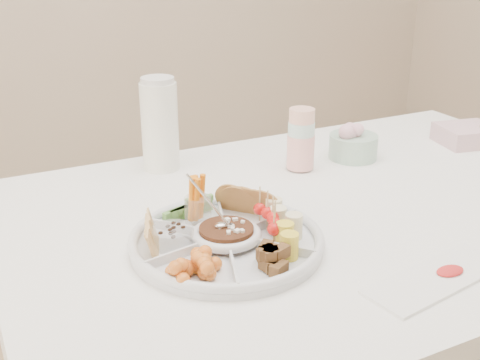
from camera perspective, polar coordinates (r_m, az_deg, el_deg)
name	(u,v)px	position (r m, az deg, el deg)	size (l,w,h in m)	color
dining_table	(330,338)	(1.61, 8.56, -14.57)	(1.52, 1.02, 0.76)	white
party_tray	(226,238)	(1.19, -1.30, -5.50)	(0.38, 0.38, 0.04)	silver
bean_dip	(226,234)	(1.19, -1.30, -5.18)	(0.11, 0.11, 0.04)	black
tortillas	(251,203)	(1.29, 1.03, -2.17)	(0.10, 0.10, 0.06)	olive
carrot_cucumber	(190,197)	(1.27, -4.78, -1.66)	(0.11, 0.11, 0.10)	orange
pita_raisins	(160,232)	(1.18, -7.63, -4.91)	(0.12, 0.12, 0.06)	tan
cherries	(197,263)	(1.08, -4.10, -7.81)	(0.12, 0.12, 0.05)	orange
granola_chunks	(269,258)	(1.10, 2.75, -7.38)	(0.09, 0.09, 0.04)	#472C1B
banana_tomato	(292,217)	(1.19, 4.91, -3.56)	(0.11, 0.11, 0.09)	#ECEB68
cup_stack	(301,133)	(1.57, 5.82, 4.42)	(0.07, 0.07, 0.20)	silver
thermos	(160,123)	(1.58, -7.63, 5.37)	(0.10, 0.10, 0.25)	white
flower_bowl	(354,141)	(1.69, 10.71, 3.67)	(0.13, 0.13, 0.10)	#97DBB3
napkin_stack	(467,135)	(1.91, 20.72, 4.03)	(0.16, 0.14, 0.05)	beige
placemat	(437,278)	(1.16, 18.19, -8.79)	(0.30, 0.10, 0.01)	white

